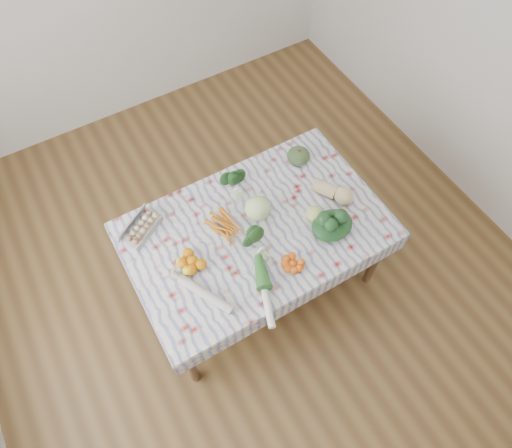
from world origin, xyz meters
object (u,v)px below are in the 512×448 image
cabbage (258,208)px  grapefruit (315,214)px  butternut_squash (334,191)px  egg_carton (143,229)px  dining_table (256,235)px  kabocha_squash (299,156)px

cabbage → grapefruit: (0.30, -0.21, -0.03)m
butternut_squash → egg_carton: bearing=132.3°
dining_table → cabbage: cabbage is taller
kabocha_squash → butternut_squash: (0.03, -0.37, 0.01)m
kabocha_squash → cabbage: cabbage is taller
dining_table → egg_carton: egg_carton is taller
cabbage → grapefruit: 0.37m
egg_carton → cabbage: cabbage is taller
egg_carton → kabocha_squash: bearing=-31.5°
dining_table → butternut_squash: butternut_squash is taller
cabbage → egg_carton: bearing=159.9°
kabocha_squash → cabbage: bearing=-152.2°
egg_carton → kabocha_squash: size_ratio=1.75×
kabocha_squash → grapefruit: size_ratio=1.46×
cabbage → butternut_squash: 0.53m
cabbage → kabocha_squash: bearing=27.8°
egg_carton → cabbage: 0.74m
dining_table → butternut_squash: 0.59m
grapefruit → egg_carton: bearing=155.1°
dining_table → butternut_squash: size_ratio=5.96×
butternut_squash → grapefruit: (-0.21, -0.09, -0.01)m
egg_carton → butternut_squash: size_ratio=1.04×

